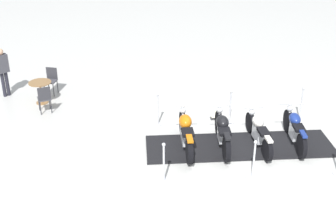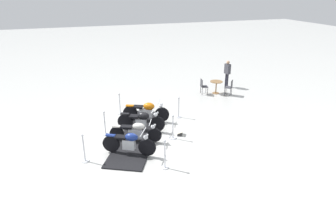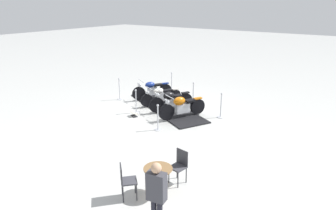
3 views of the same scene
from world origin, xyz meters
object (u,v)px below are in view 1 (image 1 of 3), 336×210
object	(u,v)px
motorcycle_cream	(258,131)
bystander_person	(3,68)
cafe_chair_across_table	(51,79)
cafe_table	(40,87)
motorcycle_copper	(186,131)
stanchion_right_mid	(230,112)
stanchion_right_rear	(158,113)
stanchion_left_mid	(253,167)
info_placard	(216,117)
cafe_chair_near_table	(44,98)
stanchion_left_rear	(164,169)
motorcycle_black	(222,131)
motorcycle_navy	(295,128)
stanchion_right_front	(301,108)

from	to	relation	value
motorcycle_cream	bystander_person	size ratio (longest dim) A/B	1.18
cafe_chair_across_table	cafe_table	bearing A→B (deg)	-0.00
motorcycle_copper	stanchion_right_mid	size ratio (longest dim) A/B	1.89
stanchion_right_rear	stanchion_left_mid	distance (m)	3.76
stanchion_left_mid	info_placard	bearing A→B (deg)	69.62
info_placard	cafe_chair_near_table	size ratio (longest dim) A/B	0.44
stanchion_right_mid	cafe_chair_near_table	distance (m)	5.95
stanchion_left_rear	bystander_person	distance (m)	7.65
info_placard	cafe_chair_near_table	world-z (taller)	cafe_chair_near_table
cafe_chair_near_table	cafe_chair_across_table	xyz separation A→B (m)	(0.67, 1.42, 0.00)
stanchion_left_rear	info_placard	world-z (taller)	stanchion_left_rear
motorcycle_black	stanchion_right_rear	xyz separation A→B (m)	(-0.88, 2.10, -0.14)
info_placard	cafe_chair_near_table	xyz separation A→B (m)	(-4.51, 3.21, 0.47)
motorcycle_navy	stanchion_left_rear	size ratio (longest dim) A/B	1.71
stanchion_right_rear	stanchion_left_mid	xyz separation A→B (m)	(0.64, -3.70, -0.06)
motorcycle_navy	cafe_chair_across_table	xyz separation A→B (m)	(-4.76, 7.04, 0.02)
motorcycle_black	bystander_person	world-z (taller)	bystander_person
stanchion_left_rear	cafe_chair_across_table	size ratio (longest dim) A/B	1.18
bystander_person	stanchion_right_rear	bearing A→B (deg)	27.18
stanchion_right_rear	cafe_chair_across_table	bearing A→B (deg)	117.03
stanchion_right_rear	stanchion_left_rear	bearing A→B (deg)	-116.89
motorcycle_copper	cafe_chair_near_table	distance (m)	5.00
motorcycle_black	cafe_chair_near_table	size ratio (longest dim) A/B	2.09
motorcycle_black	motorcycle_copper	distance (m)	1.03
motorcycle_cream	stanchion_right_front	world-z (taller)	stanchion_right_front
stanchion_right_rear	cafe_chair_across_table	distance (m)	4.51
stanchion_left_rear	motorcycle_copper	bearing A→B (deg)	38.66
stanchion_left_rear	info_placard	distance (m)	3.78
stanchion_right_front	cafe_table	xyz separation A→B (m)	(-6.60, 5.44, 0.15)
cafe_chair_near_table	stanchion_right_mid	bearing A→B (deg)	-118.98
stanchion_right_front	info_placard	world-z (taller)	stanchion_right_front
motorcycle_black	stanchion_left_mid	bearing A→B (deg)	-159.96
motorcycle_cream	cafe_chair_near_table	xyz separation A→B (m)	(-4.51, 5.15, 0.06)
stanchion_left_rear	cafe_table	size ratio (longest dim) A/B	1.45
stanchion_left_mid	motorcycle_black	bearing A→B (deg)	81.49
motorcycle_navy	info_placard	world-z (taller)	motorcycle_navy
stanchion_left_rear	stanchion_right_rear	bearing A→B (deg)	63.11
motorcycle_copper	bystander_person	world-z (taller)	bystander_person
motorcycle_black	stanchion_left_mid	xyz separation A→B (m)	(-0.24, -1.61, -0.21)
motorcycle_black	cafe_table	size ratio (longest dim) A/B	2.58
motorcycle_cream	stanchion_left_mid	distance (m)	1.64
stanchion_right_front	cafe_chair_near_table	distance (m)	8.16
cafe_chair_near_table	stanchion_left_mid	bearing A→B (deg)	-143.53
motorcycle_copper	info_placard	size ratio (longest dim) A/B	5.00
stanchion_right_front	info_placard	bearing A→B (deg)	147.43
stanchion_left_rear	cafe_table	xyz separation A→B (m)	(-1.24, 6.10, 0.20)
motorcycle_navy	info_placard	xyz separation A→B (m)	(-0.92, 2.41, -0.46)
motorcycle_navy	cafe_chair_near_table	world-z (taller)	motorcycle_navy
stanchion_right_mid	cafe_table	distance (m)	6.39
motorcycle_copper	cafe_chair_near_table	size ratio (longest dim) A/B	2.21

